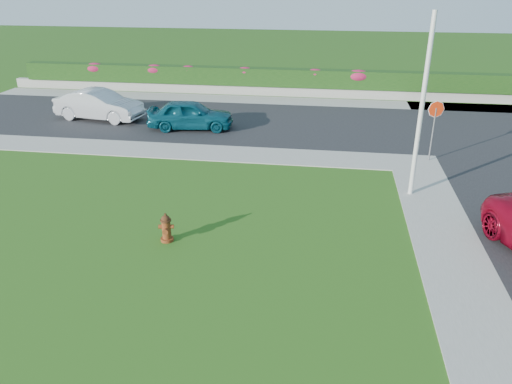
% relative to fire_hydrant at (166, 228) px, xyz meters
% --- Properties ---
extents(ground, '(120.00, 120.00, 0.00)m').
position_rel_fire_hydrant_xyz_m(ground, '(1.17, -1.20, -0.42)').
color(ground, black).
rests_on(ground, ground).
extents(street_far, '(26.00, 8.00, 0.04)m').
position_rel_fire_hydrant_xyz_m(street_far, '(-3.83, 12.80, -0.40)').
color(street_far, black).
rests_on(street_far, ground).
extents(sidewalk_right, '(2.00, 20.00, 0.04)m').
position_rel_fire_hydrant_xyz_m(sidewalk_right, '(8.17, -3.20, -0.40)').
color(sidewalk_right, gray).
rests_on(sidewalk_right, ground).
extents(sidewalk_far, '(24.00, 2.00, 0.04)m').
position_rel_fire_hydrant_xyz_m(sidewalk_far, '(-4.83, 7.80, -0.40)').
color(sidewalk_far, gray).
rests_on(sidewalk_far, ground).
extents(curb_corner, '(2.00, 2.00, 0.04)m').
position_rel_fire_hydrant_xyz_m(curb_corner, '(8.17, 7.80, -0.40)').
color(curb_corner, gray).
rests_on(curb_corner, ground).
extents(sidewalk_beyond, '(34.00, 2.00, 0.04)m').
position_rel_fire_hydrant_xyz_m(sidewalk_beyond, '(0.17, 17.80, -0.40)').
color(sidewalk_beyond, gray).
rests_on(sidewalk_beyond, ground).
extents(retaining_wall, '(34.00, 0.40, 0.60)m').
position_rel_fire_hydrant_xyz_m(retaining_wall, '(0.17, 19.30, -0.12)').
color(retaining_wall, gray).
rests_on(retaining_wall, ground).
extents(hedge, '(32.00, 0.90, 1.10)m').
position_rel_fire_hydrant_xyz_m(hedge, '(0.17, 19.40, 0.73)').
color(hedge, black).
rests_on(hedge, retaining_wall).
extents(fire_hydrant, '(0.46, 0.44, 0.89)m').
position_rel_fire_hydrant_xyz_m(fire_hydrant, '(0.00, 0.00, 0.00)').
color(fire_hydrant, '#4A1F0B').
rests_on(fire_hydrant, ground).
extents(sedan_teal, '(4.42, 2.21, 1.45)m').
position_rel_fire_hydrant_xyz_m(sedan_teal, '(-2.34, 11.20, 0.34)').
color(sedan_teal, '#0B4657').
rests_on(sedan_teal, street_far).
extents(sedan_silver, '(4.92, 2.36, 1.56)m').
position_rel_fire_hydrant_xyz_m(sedan_silver, '(-7.61, 12.18, 0.39)').
color(sedan_silver, '#B5B9BE').
rests_on(sedan_silver, street_far).
extents(utility_pole, '(0.16, 0.16, 6.24)m').
position_rel_fire_hydrant_xyz_m(utility_pole, '(7.57, 4.56, 2.70)').
color(utility_pole, silver).
rests_on(utility_pole, ground).
extents(stop_sign, '(0.68, 0.21, 2.57)m').
position_rel_fire_hydrant_xyz_m(stop_sign, '(8.80, 8.23, 1.49)').
color(stop_sign, slate).
rests_on(stop_sign, ground).
extents(flower_clump_a, '(1.35, 0.87, 0.67)m').
position_rel_fire_hydrant_xyz_m(flower_clump_a, '(-11.08, 19.30, 1.01)').
color(flower_clump_a, '#B01E50').
rests_on(flower_clump_a, hedge).
extents(flower_clump_b, '(1.29, 0.83, 0.64)m').
position_rel_fire_hydrant_xyz_m(flower_clump_b, '(-6.97, 19.30, 1.02)').
color(flower_clump_b, '#B01E50').
rests_on(flower_clump_b, hedge).
extents(flower_clump_c, '(1.10, 0.71, 0.55)m').
position_rel_fire_hydrant_xyz_m(flower_clump_c, '(-4.68, 19.30, 1.06)').
color(flower_clump_c, '#B01E50').
rests_on(flower_clump_c, hedge).
extents(flower_clump_d, '(1.12, 0.72, 0.56)m').
position_rel_fire_hydrant_xyz_m(flower_clump_d, '(-0.95, 19.30, 1.05)').
color(flower_clump_d, '#B01E50').
rests_on(flower_clump_d, hedge).
extents(flower_clump_e, '(1.12, 0.72, 0.56)m').
position_rel_fire_hydrant_xyz_m(flower_clump_e, '(3.50, 19.30, 1.05)').
color(flower_clump_e, '#B01E50').
rests_on(flower_clump_e, hedge).
extents(flower_clump_f, '(1.47, 0.94, 0.73)m').
position_rel_fire_hydrant_xyz_m(flower_clump_f, '(6.16, 19.30, 0.99)').
color(flower_clump_f, '#B01E50').
rests_on(flower_clump_f, hedge).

